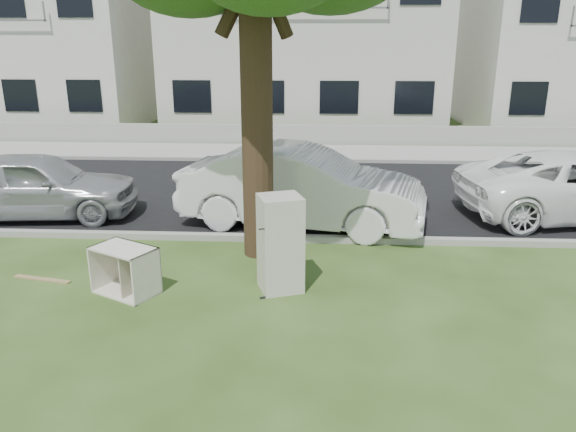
# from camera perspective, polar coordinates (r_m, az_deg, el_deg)

# --- Properties ---
(ground) EXTENTS (120.00, 120.00, 0.00)m
(ground) POSITION_cam_1_polar(r_m,az_deg,el_deg) (8.59, -1.52, -8.28)
(ground) COLOR #2B3F16
(road) EXTENTS (120.00, 7.00, 0.01)m
(road) POSITION_cam_1_polar(r_m,az_deg,el_deg) (14.21, 0.42, 2.45)
(road) COLOR black
(road) RESTS_ON ground
(kerb_near) EXTENTS (120.00, 0.18, 0.12)m
(kerb_near) POSITION_cam_1_polar(r_m,az_deg,el_deg) (10.83, -0.48, -2.56)
(kerb_near) COLOR gray
(kerb_near) RESTS_ON ground
(kerb_far) EXTENTS (120.00, 0.18, 0.12)m
(kerb_far) POSITION_cam_1_polar(r_m,az_deg,el_deg) (17.65, 0.98, 5.50)
(kerb_far) COLOR gray
(kerb_far) RESTS_ON ground
(sidewalk) EXTENTS (120.00, 2.80, 0.01)m
(sidewalk) POSITION_cam_1_polar(r_m,az_deg,el_deg) (19.07, 1.15, 6.45)
(sidewalk) COLOR gray
(sidewalk) RESTS_ON ground
(low_wall) EXTENTS (120.00, 0.15, 0.70)m
(low_wall) POSITION_cam_1_polar(r_m,az_deg,el_deg) (20.58, 1.31, 8.27)
(low_wall) COLOR gray
(low_wall) RESTS_ON ground
(townhouse_left) EXTENTS (10.20, 8.16, 7.04)m
(townhouse_left) POSITION_cam_1_polar(r_m,az_deg,el_deg) (28.18, -24.51, 15.83)
(townhouse_left) COLOR silver
(townhouse_left) RESTS_ON ground
(townhouse_center) EXTENTS (11.22, 8.16, 7.44)m
(townhouse_center) POSITION_cam_1_polar(r_m,az_deg,el_deg) (25.19, 1.76, 17.74)
(townhouse_center) COLOR beige
(townhouse_center) RESTS_ON ground
(fridge) EXTENTS (0.77, 0.75, 1.51)m
(fridge) POSITION_cam_1_polar(r_m,az_deg,el_deg) (8.58, -0.78, -2.82)
(fridge) COLOR white
(fridge) RESTS_ON ground
(cabinet) EXTENTS (1.11, 0.97, 0.74)m
(cabinet) POSITION_cam_1_polar(r_m,az_deg,el_deg) (8.95, -16.21, -5.32)
(cabinet) COLOR beige
(cabinet) RESTS_ON ground
(plank_a) EXTENTS (1.05, 0.31, 0.02)m
(plank_a) POSITION_cam_1_polar(r_m,az_deg,el_deg) (9.32, -16.07, -6.74)
(plank_a) COLOR #AE7C54
(plank_a) RESTS_ON ground
(plank_b) EXTENTS (1.01, 0.31, 0.02)m
(plank_b) POSITION_cam_1_polar(r_m,az_deg,el_deg) (10.00, -23.70, -5.89)
(plank_b) COLOR #927A4C
(plank_b) RESTS_ON ground
(plank_c) EXTENTS (0.16, 0.86, 0.02)m
(plank_c) POSITION_cam_1_polar(r_m,az_deg,el_deg) (9.90, -14.68, -5.15)
(plank_c) COLOR #A07D58
(plank_c) RESTS_ON ground
(car_center) EXTENTS (5.23, 2.71, 1.64)m
(car_center) POSITION_cam_1_polar(r_m,az_deg,el_deg) (11.49, 1.42, 2.92)
(car_center) COLOR silver
(car_center) RESTS_ON ground
(car_left) EXTENTS (4.38, 2.10, 1.44)m
(car_left) POSITION_cam_1_polar(r_m,az_deg,el_deg) (13.24, -24.23, 2.91)
(car_left) COLOR #9B9DA2
(car_left) RESTS_ON ground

